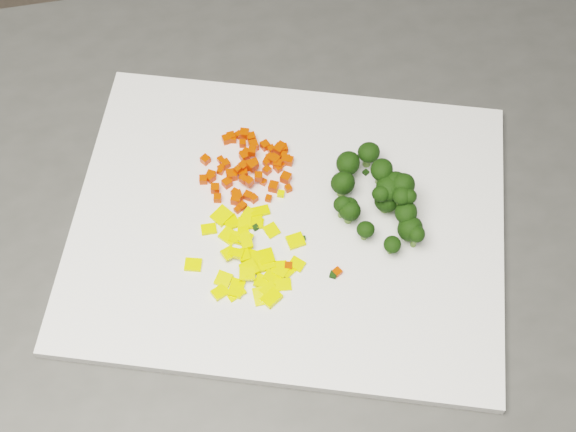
# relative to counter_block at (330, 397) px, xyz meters

# --- Properties ---
(counter_block) EXTENTS (1.25, 1.01, 0.90)m
(counter_block) POSITION_rel_counter_block_xyz_m (0.00, 0.00, 0.00)
(counter_block) COLOR #40403E
(counter_block) RESTS_ON ground
(cutting_board) EXTENTS (0.43, 0.35, 0.01)m
(cutting_board) POSITION_rel_counter_block_xyz_m (-0.06, 0.03, 0.46)
(cutting_board) COLOR white
(cutting_board) RESTS_ON counter_block
(carrot_pile) EXTENTS (0.09, 0.09, 0.03)m
(carrot_pile) POSITION_rel_counter_block_xyz_m (-0.10, 0.08, 0.47)
(carrot_pile) COLOR red
(carrot_pile) RESTS_ON cutting_board
(pepper_pile) EXTENTS (0.11, 0.11, 0.01)m
(pepper_pile) POSITION_rel_counter_block_xyz_m (-0.10, -0.02, 0.47)
(pepper_pile) COLOR yellow
(pepper_pile) RESTS_ON cutting_board
(broccoli_pile) EXTENTS (0.11, 0.11, 0.05)m
(broccoli_pile) POSITION_rel_counter_block_xyz_m (0.04, 0.05, 0.49)
(broccoli_pile) COLOR black
(broccoli_pile) RESTS_ON cutting_board
(carrot_cube_0) EXTENTS (0.01, 0.01, 0.01)m
(carrot_cube_0) POSITION_rel_counter_block_xyz_m (-0.10, 0.05, 0.46)
(carrot_cube_0) COLOR red
(carrot_cube_0) RESTS_ON carrot_pile
(carrot_cube_1) EXTENTS (0.01, 0.01, 0.01)m
(carrot_cube_1) POSITION_rel_counter_block_xyz_m (-0.09, 0.11, 0.46)
(carrot_cube_1) COLOR red
(carrot_cube_1) RESTS_ON carrot_pile
(carrot_cube_2) EXTENTS (0.01, 0.01, 0.01)m
(carrot_cube_2) POSITION_rel_counter_block_xyz_m (-0.11, 0.05, 0.47)
(carrot_cube_2) COLOR red
(carrot_cube_2) RESTS_ON carrot_pile
(carrot_cube_3) EXTENTS (0.01, 0.01, 0.01)m
(carrot_cube_3) POSITION_rel_counter_block_xyz_m (-0.10, 0.09, 0.47)
(carrot_cube_3) COLOR red
(carrot_cube_3) RESTS_ON carrot_pile
(carrot_cube_4) EXTENTS (0.01, 0.01, 0.01)m
(carrot_cube_4) POSITION_rel_counter_block_xyz_m (-0.10, 0.06, 0.47)
(carrot_cube_4) COLOR red
(carrot_cube_4) RESTS_ON carrot_pile
(carrot_cube_5) EXTENTS (0.01, 0.01, 0.01)m
(carrot_cube_5) POSITION_rel_counter_block_xyz_m (-0.07, 0.09, 0.47)
(carrot_cube_5) COLOR red
(carrot_cube_5) RESTS_ON carrot_pile
(carrot_cube_6) EXTENTS (0.01, 0.01, 0.01)m
(carrot_cube_6) POSITION_rel_counter_block_xyz_m (-0.11, 0.11, 0.46)
(carrot_cube_6) COLOR red
(carrot_cube_6) RESTS_ON carrot_pile
(carrot_cube_7) EXTENTS (0.01, 0.01, 0.01)m
(carrot_cube_7) POSITION_rel_counter_block_xyz_m (-0.11, 0.04, 0.46)
(carrot_cube_7) COLOR red
(carrot_cube_7) RESTS_ON carrot_pile
(carrot_cube_8) EXTENTS (0.01, 0.01, 0.01)m
(carrot_cube_8) POSITION_rel_counter_block_xyz_m (-0.08, 0.10, 0.46)
(carrot_cube_8) COLOR red
(carrot_cube_8) RESTS_ON carrot_pile
(carrot_cube_9) EXTENTS (0.01, 0.01, 0.01)m
(carrot_cube_9) POSITION_rel_counter_block_xyz_m (-0.09, 0.07, 0.46)
(carrot_cube_9) COLOR red
(carrot_cube_9) RESTS_ON carrot_pile
(carrot_cube_10) EXTENTS (0.01, 0.01, 0.01)m
(carrot_cube_10) POSITION_rel_counter_block_xyz_m (-0.11, 0.10, 0.46)
(carrot_cube_10) COLOR red
(carrot_cube_10) RESTS_ON carrot_pile
(carrot_cube_11) EXTENTS (0.01, 0.01, 0.01)m
(carrot_cube_11) POSITION_rel_counter_block_xyz_m (-0.12, 0.06, 0.46)
(carrot_cube_11) COLOR red
(carrot_cube_11) RESTS_ON carrot_pile
(carrot_cube_12) EXTENTS (0.01, 0.01, 0.01)m
(carrot_cube_12) POSITION_rel_counter_block_xyz_m (-0.09, 0.09, 0.46)
(carrot_cube_12) COLOR red
(carrot_cube_12) RESTS_ON carrot_pile
(carrot_cube_13) EXTENTS (0.01, 0.01, 0.01)m
(carrot_cube_13) POSITION_rel_counter_block_xyz_m (-0.10, 0.06, 0.47)
(carrot_cube_13) COLOR red
(carrot_cube_13) RESTS_ON carrot_pile
(carrot_cube_14) EXTENTS (0.01, 0.01, 0.01)m
(carrot_cube_14) POSITION_rel_counter_block_xyz_m (-0.11, 0.10, 0.47)
(carrot_cube_14) COLOR red
(carrot_cube_14) RESTS_ON carrot_pile
(carrot_cube_15) EXTENTS (0.01, 0.01, 0.01)m
(carrot_cube_15) POSITION_rel_counter_block_xyz_m (-0.10, 0.11, 0.46)
(carrot_cube_15) COLOR red
(carrot_cube_15) RESTS_ON carrot_pile
(carrot_cube_16) EXTENTS (0.01, 0.01, 0.01)m
(carrot_cube_16) POSITION_rel_counter_block_xyz_m (-0.14, 0.07, 0.46)
(carrot_cube_16) COLOR red
(carrot_cube_16) RESTS_ON carrot_pile
(carrot_cube_17) EXTENTS (0.01, 0.01, 0.01)m
(carrot_cube_17) POSITION_rel_counter_block_xyz_m (-0.11, 0.05, 0.46)
(carrot_cube_17) COLOR red
(carrot_cube_17) RESTS_ON carrot_pile
(carrot_cube_18) EXTENTS (0.01, 0.01, 0.01)m
(carrot_cube_18) POSITION_rel_counter_block_xyz_m (-0.15, 0.09, 0.46)
(carrot_cube_18) COLOR red
(carrot_cube_18) RESTS_ON carrot_pile
(carrot_cube_19) EXTENTS (0.01, 0.01, 0.01)m
(carrot_cube_19) POSITION_rel_counter_block_xyz_m (-0.06, 0.06, 0.46)
(carrot_cube_19) COLOR red
(carrot_cube_19) RESTS_ON carrot_pile
(carrot_cube_20) EXTENTS (0.01, 0.01, 0.01)m
(carrot_cube_20) POSITION_rel_counter_block_xyz_m (-0.12, 0.05, 0.46)
(carrot_cube_20) COLOR red
(carrot_cube_20) RESTS_ON carrot_pile
(carrot_cube_21) EXTENTS (0.01, 0.01, 0.01)m
(carrot_cube_21) POSITION_rel_counter_block_xyz_m (-0.14, 0.07, 0.47)
(carrot_cube_21) COLOR red
(carrot_cube_21) RESTS_ON carrot_pile
(carrot_cube_22) EXTENTS (0.01, 0.01, 0.01)m
(carrot_cube_22) POSITION_rel_counter_block_xyz_m (-0.13, 0.08, 0.46)
(carrot_cube_22) COLOR red
(carrot_cube_22) RESTS_ON carrot_pile
(carrot_cube_23) EXTENTS (0.01, 0.01, 0.01)m
(carrot_cube_23) POSITION_rel_counter_block_xyz_m (-0.11, 0.12, 0.47)
(carrot_cube_23) COLOR red
(carrot_cube_23) RESTS_ON carrot_pile
(carrot_cube_24) EXTENTS (0.01, 0.01, 0.01)m
(carrot_cube_24) POSITION_rel_counter_block_xyz_m (-0.14, 0.06, 0.47)
(carrot_cube_24) COLOR red
(carrot_cube_24) RESTS_ON carrot_pile
(carrot_cube_25) EXTENTS (0.01, 0.01, 0.01)m
(carrot_cube_25) POSITION_rel_counter_block_xyz_m (-0.13, 0.09, 0.46)
(carrot_cube_25) COLOR red
(carrot_cube_25) RESTS_ON carrot_pile
(carrot_cube_26) EXTENTS (0.01, 0.01, 0.01)m
(carrot_cube_26) POSITION_rel_counter_block_xyz_m (-0.13, 0.09, 0.46)
(carrot_cube_26) COLOR red
(carrot_cube_26) RESTS_ON carrot_pile
(carrot_cube_27) EXTENTS (0.01, 0.01, 0.01)m
(carrot_cube_27) POSITION_rel_counter_block_xyz_m (-0.12, 0.07, 0.46)
(carrot_cube_27) COLOR red
(carrot_cube_27) RESTS_ON carrot_pile
(carrot_cube_28) EXTENTS (0.01, 0.01, 0.01)m
(carrot_cube_28) POSITION_rel_counter_block_xyz_m (-0.11, 0.08, 0.47)
(carrot_cube_28) COLOR red
(carrot_cube_28) RESTS_ON carrot_pile
(carrot_cube_29) EXTENTS (0.01, 0.01, 0.01)m
(carrot_cube_29) POSITION_rel_counter_block_xyz_m (-0.08, 0.09, 0.47)
(carrot_cube_29) COLOR red
(carrot_cube_29) RESTS_ON carrot_pile
(carrot_cube_30) EXTENTS (0.01, 0.01, 0.01)m
(carrot_cube_30) POSITION_rel_counter_block_xyz_m (-0.08, 0.09, 0.47)
(carrot_cube_30) COLOR red
(carrot_cube_30) RESTS_ON carrot_pile
(carrot_cube_31) EXTENTS (0.01, 0.01, 0.01)m
(carrot_cube_31) POSITION_rel_counter_block_xyz_m (-0.07, 0.07, 0.47)
(carrot_cube_31) COLOR red
(carrot_cube_31) RESTS_ON carrot_pile
(carrot_cube_32) EXTENTS (0.01, 0.01, 0.01)m
(carrot_cube_32) POSITION_rel_counter_block_xyz_m (-0.07, 0.11, 0.47)
(carrot_cube_32) COLOR red
(carrot_cube_32) RESTS_ON carrot_pile
(carrot_cube_33) EXTENTS (0.01, 0.01, 0.01)m
(carrot_cube_33) POSITION_rel_counter_block_xyz_m (-0.11, 0.08, 0.47)
(carrot_cube_33) COLOR red
(carrot_cube_33) RESTS_ON carrot_pile
(carrot_cube_34) EXTENTS (0.01, 0.01, 0.01)m
(carrot_cube_34) POSITION_rel_counter_block_xyz_m (-0.13, 0.08, 0.46)
(carrot_cube_34) COLOR red
(carrot_cube_34) RESTS_ON carrot_pile
(carrot_cube_35) EXTENTS (0.01, 0.01, 0.01)m
(carrot_cube_35) POSITION_rel_counter_block_xyz_m (-0.11, 0.04, 0.46)
(carrot_cube_35) COLOR red
(carrot_cube_35) RESTS_ON carrot_pile
(carrot_cube_36) EXTENTS (0.01, 0.01, 0.01)m
(carrot_cube_36) POSITION_rel_counter_block_xyz_m (-0.06, 0.09, 0.46)
(carrot_cube_36) COLOR red
(carrot_cube_36) RESTS_ON carrot_pile
(carrot_cube_37) EXTENTS (0.01, 0.01, 0.01)m
(carrot_cube_37) POSITION_rel_counter_block_xyz_m (-0.13, 0.12, 0.46)
(carrot_cube_37) COLOR red
(carrot_cube_37) RESTS_ON carrot_pile
(carrot_cube_38) EXTENTS (0.01, 0.01, 0.01)m
(carrot_cube_38) POSITION_rel_counter_block_xyz_m (-0.12, 0.12, 0.46)
(carrot_cube_38) COLOR red
(carrot_cube_38) RESTS_ON carrot_pile
(carrot_cube_39) EXTENTS (0.01, 0.01, 0.01)m
(carrot_cube_39) POSITION_rel_counter_block_xyz_m (-0.11, 0.05, 0.47)
(carrot_cube_39) COLOR red
(carrot_cube_39) RESTS_ON carrot_pile
(carrot_cube_40) EXTENTS (0.01, 0.01, 0.01)m
(carrot_cube_40) POSITION_rel_counter_block_xyz_m (-0.12, 0.07, 0.47)
(carrot_cube_40) COLOR red
(carrot_cube_40) RESTS_ON carrot_pile
(carrot_cube_41) EXTENTS (0.01, 0.01, 0.01)m
(carrot_cube_41) POSITION_rel_counter_block_xyz_m (-0.11, 0.10, 0.46)
(carrot_cube_41) COLOR red
(carrot_cube_41) RESTS_ON carrot_pile
(carrot_cube_42) EXTENTS (0.01, 0.01, 0.01)m
(carrot_cube_42) POSITION_rel_counter_block_xyz_m (-0.08, 0.11, 0.47)
(carrot_cube_42) COLOR red
(carrot_cube_42) RESTS_ON carrot_pile
(carrot_cube_43) EXTENTS (0.01, 0.01, 0.01)m
(carrot_cube_43) POSITION_rel_counter_block_xyz_m (-0.12, 0.08, 0.46)
(carrot_cube_43) COLOR red
(carrot_cube_43) RESTS_ON carrot_pile
(carrot_cube_44) EXTENTS (0.01, 0.01, 0.01)m
(carrot_cube_44) POSITION_rel_counter_block_xyz_m (-0.07, 0.11, 0.46)
(carrot_cube_44) COLOR red
(carrot_cube_44) RESTS_ON carrot_pile
(carrot_cube_45) EXTENTS (0.01, 0.01, 0.01)m
(carrot_cube_45) POSITION_rel_counter_block_xyz_m (-0.11, 0.10, 0.46)
(carrot_cube_45) COLOR red
(carrot_cube_45) RESTS_ON carrot_pile
(carrot_cube_46) EXTENTS (0.01, 0.01, 0.01)m
(carrot_cube_46) POSITION_rel_counter_block_xyz_m (-0.08, 0.06, 0.47)
(carrot_cube_46) COLOR red
(carrot_cube_46) RESTS_ON carrot_pile
(carrot_cube_47) EXTENTS (0.01, 0.01, 0.01)m
(carrot_cube_47) POSITION_rel_counter_block_xyz_m (-0.11, 0.08, 0.47)
(carrot_cube_47) COLOR red
(carrot_cube_47) RESTS_ON carrot_pile
(carrot_cube_48) EXTENTS (0.01, 0.01, 0.01)m
(carrot_cube_48) POSITION_rel_counter_block_xyz_m (-0.15, 0.07, 0.46)
(carrot_cube_48) COLOR red
(carrot_cube_48) RESTS_ON carrot_pile
(carrot_cube_49) EXTENTS (0.01, 0.01, 0.01)m
(carrot_cube_49) POSITION_rel_counter_block_xyz_m (-0.08, 0.05, 0.46)
(carrot_cube_49) COLOR red
(carrot_cube_49) RESTS_ON carrot_pile
(carrot_cube_50) EXTENTS (0.01, 0.01, 0.01)m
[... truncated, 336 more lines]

